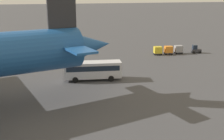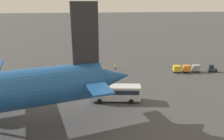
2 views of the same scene
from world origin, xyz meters
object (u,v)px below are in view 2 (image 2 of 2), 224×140
object	(u,v)px
worker_person	(115,67)
cargo_cart_grey	(196,68)
shuttle_bus_near	(56,73)
cargo_cart_orange	(187,68)
shuttle_bus_far	(115,92)
baggage_tug	(212,69)
cargo_cart_yellow	(177,69)

from	to	relation	value
worker_person	cargo_cart_grey	world-z (taller)	cargo_cart_grey
shuttle_bus_near	worker_person	xyz separation A→B (m)	(-16.29, -6.62, -0.94)
worker_person	cargo_cart_orange	world-z (taller)	cargo_cart_orange
shuttle_bus_far	baggage_tug	xyz separation A→B (m)	(-30.12, -15.07, -1.02)
cargo_cart_grey	shuttle_bus_far	bearing A→B (deg)	31.47
shuttle_bus_far	worker_person	world-z (taller)	shuttle_bus_far
worker_person	cargo_cart_orange	bearing A→B (deg)	164.75
shuttle_bus_near	shuttle_bus_far	distance (m)	19.48
cargo_cart_orange	shuttle_bus_far	bearing A→B (deg)	34.43
shuttle_bus_far	cargo_cart_orange	world-z (taller)	shuttle_bus_far
worker_person	cargo_cart_grey	bearing A→B (deg)	166.75
cargo_cart_grey	shuttle_bus_near	bearing A→B (deg)	1.97
worker_person	cargo_cart_yellow	distance (m)	17.59
shuttle_bus_far	cargo_cart_grey	world-z (taller)	shuttle_bus_far
shuttle_bus_near	cargo_cart_orange	world-z (taller)	shuttle_bus_near
cargo_cart_grey	cargo_cart_orange	distance (m)	2.82
cargo_cart_orange	cargo_cart_grey	bearing A→B (deg)	-178.65
worker_person	cargo_cart_yellow	xyz separation A→B (m)	(-16.80, 5.19, 0.32)
baggage_tug	cargo_cart_orange	world-z (taller)	baggage_tug
shuttle_bus_near	cargo_cart_orange	bearing A→B (deg)	170.81
shuttle_bus_far	cargo_cart_yellow	xyz separation A→B (m)	(-19.84, -15.70, -0.77)
cargo_cart_grey	cargo_cart_orange	xyz separation A→B (m)	(2.82, 0.07, 0.00)
worker_person	baggage_tug	bearing A→B (deg)	167.88
baggage_tug	cargo_cart_orange	distance (m)	7.47
shuttle_bus_near	worker_person	distance (m)	17.61
cargo_cart_grey	cargo_cart_yellow	world-z (taller)	same
shuttle_bus_far	cargo_cart_yellow	size ratio (longest dim) A/B	4.62
baggage_tug	cargo_cart_grey	distance (m)	4.67
shuttle_bus_near	cargo_cart_orange	distance (m)	35.95
cargo_cart_grey	worker_person	bearing A→B (deg)	-13.25
shuttle_bus_far	cargo_cart_grey	distance (m)	29.89
baggage_tug	shuttle_bus_far	bearing A→B (deg)	41.46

